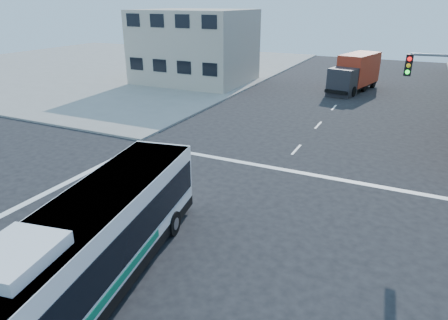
% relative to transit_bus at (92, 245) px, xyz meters
% --- Properties ---
extents(ground, '(120.00, 120.00, 0.00)m').
position_rel_transit_bus_xyz_m(ground, '(2.23, 2.84, -1.71)').
color(ground, black).
rests_on(ground, ground).
extents(sidewalk_nw, '(50.00, 50.00, 0.15)m').
position_rel_transit_bus_xyz_m(sidewalk_nw, '(-32.77, 37.84, -1.63)').
color(sidewalk_nw, gray).
rests_on(sidewalk_nw, ground).
extents(building_west, '(12.06, 10.06, 8.00)m').
position_rel_transit_bus_xyz_m(building_west, '(-14.79, 32.82, 2.30)').
color(building_west, '#BDB19C').
rests_on(building_west, ground).
extents(transit_bus, '(4.58, 12.06, 3.49)m').
position_rel_transit_bus_xyz_m(transit_bus, '(0.00, 0.00, 0.00)').
color(transit_bus, black).
rests_on(transit_bus, ground).
extents(box_truck, '(4.24, 8.67, 3.75)m').
position_rel_transit_bus_xyz_m(box_truck, '(2.56, 35.90, 0.11)').
color(box_truck, '#27272C').
rests_on(box_truck, ground).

